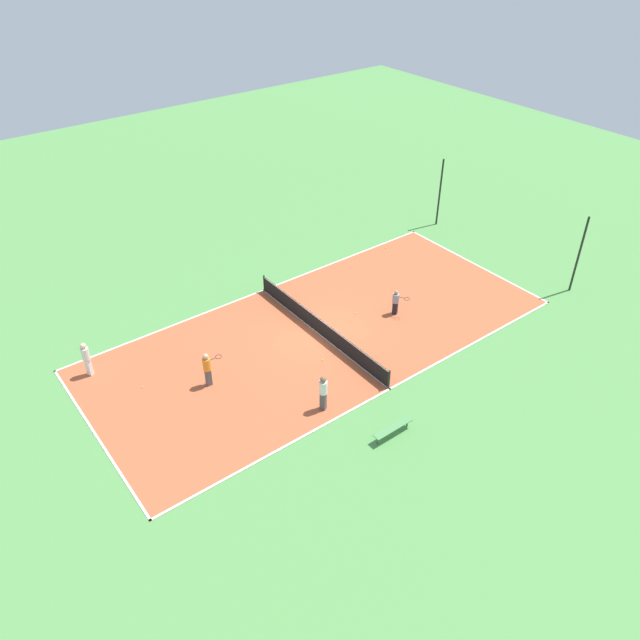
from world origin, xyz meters
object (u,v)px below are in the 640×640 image
bench (393,428)px  player_center_orange (207,367)px  player_far_white (86,357)px  tennis_ball_midcourt (386,248)px  player_near_white (323,391)px  tennis_ball_near_net (142,387)px  player_baseline_gray (396,301)px  fence_post_back_left (440,192)px  fence_post_back_right (579,255)px  tennis_net (320,326)px  tennis_ball_left_sideline (322,360)px  tennis_ball_far_baseline (355,313)px

bench → player_center_orange: (-7.39, -4.51, 0.65)m
player_far_white → tennis_ball_midcourt: size_ratio=26.50×
player_near_white → tennis_ball_near_net: size_ratio=26.58×
bench → player_baseline_gray: (-6.45, 6.13, 0.43)m
fence_post_back_left → fence_post_back_right: size_ratio=1.00×
tennis_net → tennis_ball_left_sideline: 2.19m
player_center_orange → tennis_ball_far_baseline: size_ratio=25.99×
player_center_orange → player_baseline_gray: (0.93, 10.64, -0.22)m
player_baseline_gray → tennis_net: bearing=-130.3°
player_near_white → tennis_ball_left_sideline: bearing=117.0°
player_near_white → fence_post_back_right: fence_post_back_right is taller
player_baseline_gray → tennis_ball_left_sideline: size_ratio=20.98×
tennis_ball_midcourt → fence_post_back_right: 11.21m
player_center_orange → tennis_ball_near_net: (-1.67, -2.54, -0.99)m
player_far_white → tennis_ball_midcourt: bearing=65.4°
tennis_net → tennis_ball_near_net: tennis_net is taller
tennis_ball_near_net → tennis_ball_far_baseline: size_ratio=1.00×
tennis_ball_far_baseline → tennis_ball_left_sideline: bearing=-61.2°
bench → tennis_ball_near_net: (-9.05, -7.05, -0.34)m
player_far_white → player_center_orange: (3.99, 4.06, -0.02)m
tennis_ball_near_net → fence_post_back_right: (6.82, 22.60, 2.20)m
player_baseline_gray → tennis_ball_midcourt: 7.17m
tennis_ball_near_net → tennis_ball_left_sideline: (3.43, 7.68, 0.00)m
tennis_ball_far_baseline → fence_post_back_right: size_ratio=0.02×
player_near_white → tennis_ball_left_sideline: 3.45m
fence_post_back_right → tennis_ball_near_net: bearing=-106.8°
tennis_net → fence_post_back_left: (-5.16, 13.71, 1.73)m
player_near_white → fence_post_back_right: bearing=61.4°
player_baseline_gray → tennis_ball_midcourt: (-5.58, 4.44, -0.77)m
player_baseline_gray → fence_post_back_left: fence_post_back_left is taller
bench → tennis_ball_far_baseline: (-7.73, 4.46, -0.34)m
fence_post_back_left → player_baseline_gray: bearing=-57.1°
player_baseline_gray → player_near_white: bearing=-93.0°
player_far_white → tennis_ball_midcourt: player_far_white is taller
player_center_orange → tennis_ball_left_sideline: (1.76, 5.15, -0.99)m
player_baseline_gray → fence_post_back_left: 11.32m
tennis_net → bench: 7.62m
tennis_net → bench: size_ratio=5.33×
player_near_white → tennis_ball_midcourt: size_ratio=26.58×
tennis_ball_midcourt → tennis_ball_left_sideline: (6.41, -9.93, 0.00)m
tennis_ball_left_sideline → fence_post_back_right: fence_post_back_right is taller
tennis_net → player_near_white: (4.41, -3.19, 0.54)m
tennis_ball_midcourt → tennis_ball_far_baseline: size_ratio=1.00×
player_far_white → tennis_ball_midcourt: 19.17m
fence_post_back_left → player_near_white: bearing=-60.5°
tennis_ball_left_sideline → fence_post_back_left: (-6.93, 14.91, 2.20)m
tennis_ball_midcourt → bench: bearing=-41.3°
player_center_orange → tennis_net: bearing=2.2°
bench → player_baseline_gray: player_baseline_gray is taller
player_near_white → fence_post_back_right: 16.96m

